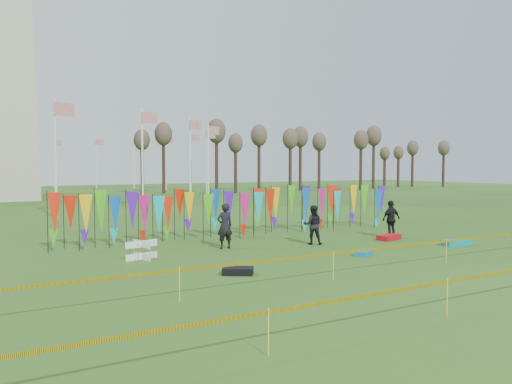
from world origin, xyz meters
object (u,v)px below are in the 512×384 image
kite_bag_teal (456,243)px  kite_bag_black (238,271)px  person_mid (313,225)px  person_right (391,219)px  kite_bag_turquoise (364,253)px  person_left (225,226)px  kite_bag_red (389,237)px  box_kite (142,250)px

kite_bag_teal → kite_bag_black: bearing=-177.8°
kite_bag_black → kite_bag_teal: bearing=2.2°
person_mid → person_right: person_right is taller
person_mid → kite_bag_turquoise: (0.12, -3.22, -0.78)m
person_left → kite_bag_black: (-1.88, -4.79, -0.86)m
kite_bag_turquoise → kite_bag_red: size_ratio=0.72×
box_kite → kite_bag_red: size_ratio=0.55×
kite_bag_red → person_left: bearing=168.5°
kite_bag_teal → kite_bag_turquoise: bearing=177.9°
person_mid → person_right: (4.53, -0.25, 0.04)m
person_left → person_right: (8.47, -1.19, -0.05)m
kite_bag_teal → kite_bag_red: bearing=116.3°
box_kite → kite_bag_red: box_kite is taller
kite_bag_turquoise → kite_bag_red: bearing=33.4°
person_left → kite_bag_teal: (9.27, -4.35, -0.85)m
box_kite → person_mid: size_ratio=0.42×
kite_bag_turquoise → kite_bag_black: bearing=-174.0°
box_kite → kite_bag_turquoise: (7.91, -3.37, -0.28)m
kite_bag_turquoise → box_kite: bearing=156.9°
person_mid → kite_bag_turquoise: bearing=124.8°
person_left → person_mid: (3.93, -0.94, -0.09)m
box_kite → person_right: size_ratio=0.40×
person_left → person_right: size_ratio=1.06×
person_left → kite_bag_teal: 10.28m
person_right → kite_bag_turquoise: person_right is taller
kite_bag_turquoise → kite_bag_teal: kite_bag_teal is taller
kite_bag_red → kite_bag_black: kite_bag_red is taller
kite_bag_turquoise → kite_bag_red: (3.86, 2.54, 0.03)m
person_right → kite_bag_red: (-0.55, -0.42, -0.79)m
box_kite → kite_bag_black: box_kite is taller
person_left → kite_bag_black: bearing=69.9°
kite_bag_turquoise → kite_bag_teal: size_ratio=0.76×
kite_bag_turquoise → kite_bag_black: 5.97m
kite_bag_turquoise → kite_bag_red: 4.63m
kite_bag_black → person_mid: bearing=33.5°
person_mid → kite_bag_red: bearing=-157.0°
kite_bag_turquoise → kite_bag_teal: bearing=-2.1°
kite_bag_red → kite_bag_teal: 3.05m
box_kite → kite_bag_black: (1.97, -4.00, -0.26)m
person_right → kite_bag_turquoise: (-4.41, -2.97, -0.82)m
person_left → kite_bag_teal: person_left is taller
box_kite → kite_bag_black: size_ratio=0.75×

